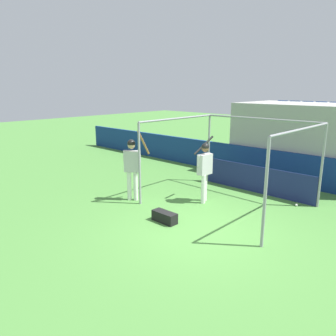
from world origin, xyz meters
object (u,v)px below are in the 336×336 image
object	(u,v)px
equipment_bag	(165,217)
baseball	(296,205)
player_batter	(205,166)
player_waiting	(132,163)

from	to	relation	value
equipment_bag	baseball	distance (m)	4.07
player_batter	equipment_bag	size ratio (longest dim) A/B	2.80
player_batter	baseball	bearing A→B (deg)	-51.55
player_waiting	baseball	distance (m)	5.06
player_waiting	baseball	bearing A→B (deg)	-0.11
baseball	equipment_bag	bearing A→B (deg)	-120.15
player_waiting	equipment_bag	xyz separation A→B (m)	(1.92, -0.57, -1.04)
player_batter	player_waiting	size ratio (longest dim) A/B	0.89
player_batter	equipment_bag	distance (m)	2.20
player_batter	player_waiting	world-z (taller)	player_waiting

